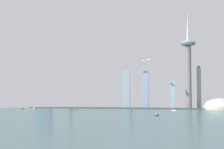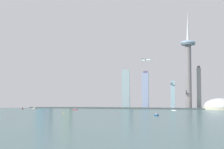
{
  "view_description": "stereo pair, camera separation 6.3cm",
  "coord_description": "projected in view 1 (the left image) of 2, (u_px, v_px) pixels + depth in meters",
  "views": [
    {
      "loc": [
        194.96,
        -478.61,
        43.35
      ],
      "look_at": [
        -17.47,
        468.45,
        100.64
      ],
      "focal_mm": 52.28,
      "sensor_mm": 36.0,
      "label": 1
    },
    {
      "loc": [
        195.02,
        -478.59,
        43.35
      ],
      "look_at": [
        -17.47,
        468.45,
        100.64
      ],
      "focal_mm": 52.28,
      "sensor_mm": 36.0,
      "label": 2
    }
  ],
  "objects": [
    {
      "name": "ground_plane",
      "position": [
        57.0,
        122.0,
        506.23
      ],
      "size": [
        6000.0,
        6000.0,
        0.0
      ],
      "primitive_type": "plane",
      "color": "#486B6D"
    },
    {
      "name": "waterfront_pier",
      "position": [
        118.0,
        108.0,
        961.45
      ],
      "size": [
        712.2,
        43.23,
        2.76
      ],
      "primitive_type": "cube",
      "color": "#3F4A49",
      "rests_on": "ground"
    },
    {
      "name": "observation_tower",
      "position": [
        188.0,
        61.0,
        960.49
      ],
      "size": [
        44.63,
        44.63,
        287.11
      ],
      "color": "gray",
      "rests_on": "ground"
    },
    {
      "name": "stadium_dome",
      "position": [
        221.0,
        107.0,
        896.58
      ],
      "size": [
        93.42,
        93.42,
        44.39
      ],
      "color": "beige",
      "rests_on": "ground"
    },
    {
      "name": "skyscraper_0",
      "position": [
        48.0,
        87.0,
        1068.31
      ],
      "size": [
        22.48,
        23.8,
        131.52
      ],
      "color": "slate",
      "rests_on": "ground"
    },
    {
      "name": "skyscraper_1",
      "position": [
        41.0,
        83.0,
        1100.64
      ],
      "size": [
        23.58,
        17.08,
        155.83
      ],
      "color": "#5F8DA6",
      "rests_on": "ground"
    },
    {
      "name": "skyscraper_2",
      "position": [
        199.0,
        87.0,
        988.29
      ],
      "size": [
        12.65,
        20.02,
        127.85
      ],
      "color": "#9B9D9A",
      "rests_on": "ground"
    },
    {
      "name": "skyscraper_3",
      "position": [
        126.0,
        89.0,
        1005.76
      ],
      "size": [
        23.99,
        23.14,
        117.59
      ],
      "color": "#8EA8AE",
      "rests_on": "ground"
    },
    {
      "name": "skyscraper_4",
      "position": [
        128.0,
        94.0,
        1062.38
      ],
      "size": [
        26.42,
        25.15,
        87.79
      ],
      "color": "slate",
      "rests_on": "ground"
    },
    {
      "name": "skyscraper_5",
      "position": [
        173.0,
        95.0,
        944.24
      ],
      "size": [
        12.77,
        13.09,
        80.45
      ],
      "color": "#90B2BD",
      "rests_on": "ground"
    },
    {
      "name": "skyscraper_6",
      "position": [
        67.0,
        85.0,
        1040.55
      ],
      "size": [
        25.96,
        22.87,
        150.89
      ],
      "color": "#939D84",
      "rests_on": "ground"
    },
    {
      "name": "skyscraper_7",
      "position": [
        145.0,
        90.0,
        990.96
      ],
      "size": [
        19.18,
        16.9,
        112.44
      ],
      "color": "#8C9CC2",
      "rests_on": "ground"
    },
    {
      "name": "boat_0",
      "position": [
        36.0,
        108.0,
        947.64
      ],
      "size": [
        13.29,
        17.24,
        10.92
      ],
      "rotation": [
        0.0,
        0.0,
        1.07
      ],
      "color": "beige",
      "rests_on": "ground"
    },
    {
      "name": "boat_1",
      "position": [
        157.0,
        115.0,
        639.62
      ],
      "size": [
        9.58,
        10.38,
        5.18
      ],
      "rotation": [
        0.0,
        0.0,
        5.41
      ],
      "color": "navy",
      "rests_on": "ground"
    },
    {
      "name": "boat_2",
      "position": [
        174.0,
        110.0,
        837.27
      ],
      "size": [
        13.65,
        11.12,
        8.52
      ],
      "rotation": [
        0.0,
        0.0,
        2.53
      ],
      "color": "white",
      "rests_on": "ground"
    },
    {
      "name": "boat_3",
      "position": [
        23.0,
        109.0,
        919.57
      ],
      "size": [
        8.71,
        11.33,
        4.14
      ],
      "rotation": [
        0.0,
        0.0,
        2.08
      ],
      "color": "red",
      "rests_on": "ground"
    },
    {
      "name": "boat_4",
      "position": [
        75.0,
        110.0,
        869.15
      ],
      "size": [
        13.99,
        4.14,
        3.14
      ],
      "rotation": [
        0.0,
        0.0,
        6.27
      ],
      "color": "#A81D1D",
      "rests_on": "ground"
    },
    {
      "name": "channel_buoy_0",
      "position": [
        63.0,
        113.0,
        712.05
      ],
      "size": [
        1.82,
        1.82,
        2.41
      ],
      "primitive_type": "cone",
      "color": "yellow",
      "rests_on": "ground"
    },
    {
      "name": "channel_buoy_1",
      "position": [
        118.0,
        114.0,
        676.8
      ],
      "size": [
        1.57,
        1.57,
        2.66
      ],
      "primitive_type": "cone",
      "color": "#E54C19",
      "rests_on": "ground"
    },
    {
      "name": "channel_buoy_2",
      "position": [
        8.0,
        117.0,
        601.11
      ],
      "size": [
        1.18,
        1.18,
        1.76
      ],
      "primitive_type": "cone",
      "color": "#E54C19",
      "rests_on": "ground"
    },
    {
      "name": "airplane",
      "position": [
        146.0,
        60.0,
        883.51
      ],
      "size": [
        29.96,
        27.22,
        8.25
      ],
      "rotation": [
        0.0,
        0.0,
        5.71
      ],
      "color": "silver"
    }
  ]
}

